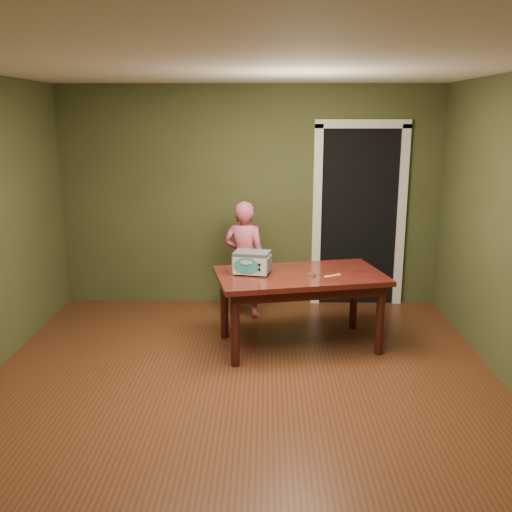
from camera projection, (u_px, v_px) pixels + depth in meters
name	position (u px, v px, depth m)	size (l,w,h in m)	color
floor	(241.00, 398.00, 4.65)	(5.00, 5.00, 0.00)	#5A2D19
room_shell	(240.00, 189.00, 4.24)	(4.52, 5.02, 2.61)	#434A27
doorway	(355.00, 214.00, 7.07)	(1.10, 0.66, 2.25)	black
dining_table	(300.00, 283.00, 5.56)	(1.75, 1.22, 0.75)	#37120C
toy_oven	(252.00, 262.00, 5.50)	(0.39, 0.30, 0.22)	#4C4F54
baking_pan	(311.00, 275.00, 5.45)	(0.10, 0.10, 0.02)	silver
spatula	(333.00, 276.00, 5.45)	(0.18, 0.03, 0.01)	#F3DC69
child	(245.00, 260.00, 6.41)	(0.49, 0.32, 1.33)	#C9536F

